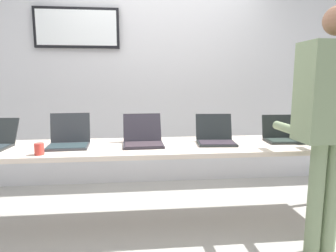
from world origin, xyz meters
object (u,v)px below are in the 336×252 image
object	(u,v)px
laptop_station_1	(69,139)
laptop_station_3	(215,137)
laptop_station_2	(143,138)
person	(330,110)
workbench	(167,149)
coffee_mug	(39,149)
laptop_station_4	(284,135)
equipment_box	(329,124)

from	to	relation	value
laptop_station_1	laptop_station_3	world-z (taller)	laptop_station_1
laptop_station_1	laptop_station_2	size ratio (longest dim) A/B	0.89
laptop_station_2	person	size ratio (longest dim) A/B	0.22
workbench	person	bearing A→B (deg)	-29.73
workbench	coffee_mug	size ratio (longest dim) A/B	39.35
workbench	laptop_station_2	bearing A→B (deg)	170.06
laptop_station_2	laptop_station_4	distance (m)	1.33
laptop_station_4	person	xyz separation A→B (m)	(-0.02, -0.67, 0.31)
workbench	laptop_station_3	bearing A→B (deg)	3.94
laptop_station_3	equipment_box	bearing A→B (deg)	0.61
laptop_station_3	laptop_station_4	xyz separation A→B (m)	(0.67, 0.02, -0.00)
laptop_station_2	person	xyz separation A→B (m)	(1.30, -0.66, 0.30)
equipment_box	person	bearing A→B (deg)	-124.55
laptop_station_3	person	size ratio (longest dim) A/B	0.20
laptop_station_4	coffee_mug	distance (m)	2.15
laptop_station_4	coffee_mug	xyz separation A→B (m)	(-2.13, -0.30, -0.01)
laptop_station_1	coffee_mug	distance (m)	0.32
workbench	laptop_station_1	distance (m)	0.86
workbench	equipment_box	size ratio (longest dim) A/B	9.62
laptop_station_1	coffee_mug	bearing A→B (deg)	-120.22
laptop_station_1	equipment_box	bearing A→B (deg)	0.31
equipment_box	laptop_station_2	world-z (taller)	equipment_box
laptop_station_2	person	bearing A→B (deg)	-26.85
laptop_station_1	laptop_station_3	bearing A→B (deg)	0.06
equipment_box	laptop_station_3	bearing A→B (deg)	-179.39
laptop_station_4	laptop_station_3	bearing A→B (deg)	-178.38
equipment_box	coffee_mug	bearing A→B (deg)	-173.49
person	coffee_mug	xyz separation A→B (m)	(-2.11, 0.37, -0.32)
equipment_box	laptop_station_3	world-z (taller)	equipment_box
laptop_station_2	coffee_mug	bearing A→B (deg)	-160.32
laptop_station_3	coffee_mug	distance (m)	1.49
laptop_station_4	equipment_box	bearing A→B (deg)	-0.92
equipment_box	person	world-z (taller)	person
workbench	laptop_station_4	distance (m)	1.12
laptop_station_4	person	distance (m)	0.74
equipment_box	person	size ratio (longest dim) A/B	0.21
laptop_station_2	workbench	bearing A→B (deg)	-9.94
laptop_station_3	laptop_station_4	world-z (taller)	laptop_station_3
laptop_station_1	laptop_station_2	distance (m)	0.64
laptop_station_1	laptop_station_4	size ratio (longest dim) A/B	0.96
coffee_mug	person	bearing A→B (deg)	-10.01
equipment_box	laptop_station_4	xyz separation A→B (m)	(-0.43, 0.01, -0.10)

